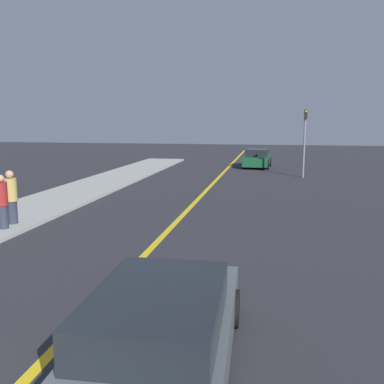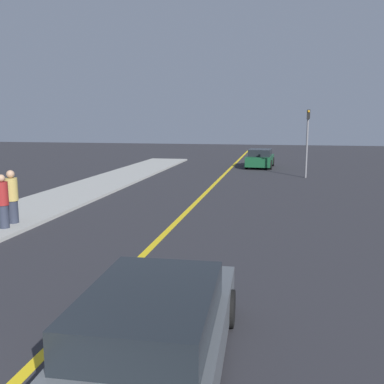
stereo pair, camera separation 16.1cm
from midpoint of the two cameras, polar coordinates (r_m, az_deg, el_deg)
name	(u,v)px [view 1 (the left image)]	position (r m, az deg, el deg)	size (l,w,h in m)	color
road_center_line	(204,193)	(20.59, 1.32, -0.19)	(0.20, 60.00, 0.01)	gold
sidewalk_left	(81,191)	(21.69, -14.82, 0.14)	(3.20, 34.54, 0.12)	#9E9E99
car_near_right_lane	(161,331)	(6.22, -4.88, -17.98)	(2.16, 4.75, 1.29)	#4C5156
car_ahead_center	(257,158)	(32.21, 8.54, 4.44)	(2.08, 3.90, 1.38)	#144728
pedestrian_mid_group	(2,202)	(14.65, -24.28, -1.21)	(0.36, 0.36, 1.71)	#282D3D
pedestrian_far_standing	(11,197)	(15.25, -23.26, -0.65)	(0.40, 0.40, 1.76)	#282D3D
traffic_light	(305,136)	(26.87, 14.62, 7.19)	(0.18, 0.40, 4.10)	slate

